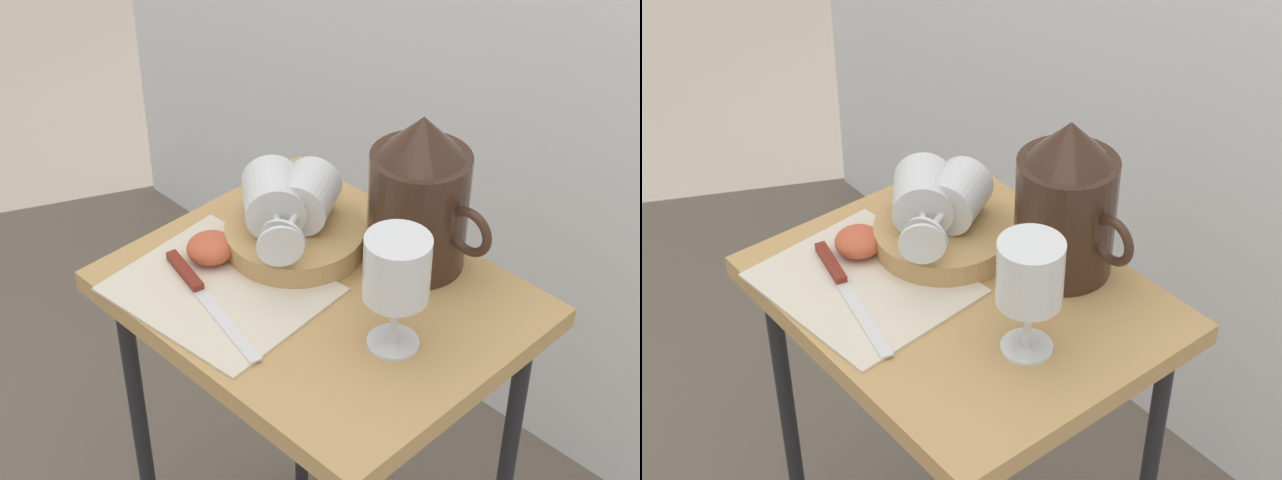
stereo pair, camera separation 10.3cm
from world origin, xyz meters
TOP-DOWN VIEW (x-y plane):
  - table at (0.00, 0.00)m, footprint 0.51×0.41m
  - linen_napkin at (-0.09, -0.09)m, footprint 0.27×0.23m
  - basket_tray at (-0.09, 0.04)m, footprint 0.19×0.19m
  - pitcher at (0.05, 0.13)m, footprint 0.18×0.13m
  - wine_glass_upright at (0.13, -0.01)m, footprint 0.08×0.08m
  - wine_glass_tipped_near at (-0.09, 0.06)m, footprint 0.13×0.16m
  - wine_glass_tipped_far at (-0.11, 0.02)m, footprint 0.16×0.15m
  - apple_half_left at (-0.14, -0.06)m, footprint 0.06×0.06m
  - knife at (-0.10, -0.12)m, footprint 0.23×0.07m

SIDE VIEW (x-z plane):
  - table at x=0.00m, z-range 0.26..0.95m
  - linen_napkin at x=-0.09m, z-range 0.69..0.69m
  - knife at x=-0.10m, z-range 0.69..0.70m
  - basket_tray at x=-0.09m, z-range 0.69..0.72m
  - apple_half_left at x=-0.14m, z-range 0.69..0.73m
  - wine_glass_tipped_near at x=-0.09m, z-range 0.72..0.80m
  - wine_glass_tipped_far at x=-0.11m, z-range 0.72..0.80m
  - pitcher at x=0.05m, z-range 0.67..0.89m
  - wine_glass_upright at x=0.13m, z-range 0.72..0.87m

